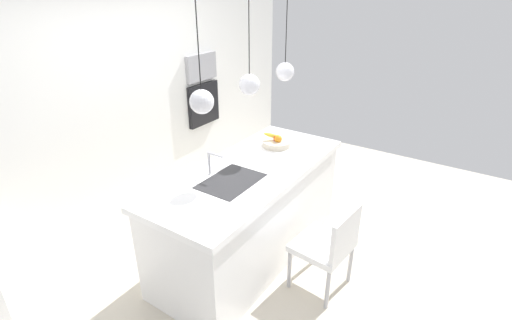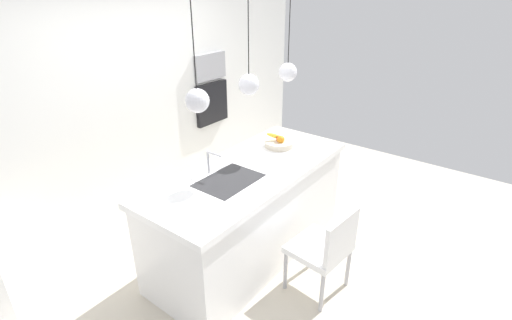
% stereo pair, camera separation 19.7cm
% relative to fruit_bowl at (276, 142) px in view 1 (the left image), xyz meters
% --- Properties ---
extents(floor, '(6.60, 6.60, 0.00)m').
position_rel_fruit_bowl_xyz_m(floor, '(-0.60, -0.07, -1.00)').
color(floor, beige).
rests_on(floor, ground).
extents(back_wall, '(6.00, 0.10, 2.60)m').
position_rel_fruit_bowl_xyz_m(back_wall, '(-0.60, 1.58, 0.30)').
color(back_wall, white).
rests_on(back_wall, ground).
extents(kitchen_island, '(2.19, 0.90, 0.96)m').
position_rel_fruit_bowl_xyz_m(kitchen_island, '(-0.60, -0.07, -0.52)').
color(kitchen_island, white).
rests_on(kitchen_island, ground).
extents(sink_basin, '(0.56, 0.40, 0.02)m').
position_rel_fruit_bowl_xyz_m(sink_basin, '(-0.89, -0.07, -0.05)').
color(sink_basin, '#2D2D30').
rests_on(sink_basin, kitchen_island).
extents(faucet, '(0.02, 0.17, 0.22)m').
position_rel_fruit_bowl_xyz_m(faucet, '(-0.89, 0.14, 0.10)').
color(faucet, silver).
rests_on(faucet, kitchen_island).
extents(fruit_bowl, '(0.30, 0.30, 0.15)m').
position_rel_fruit_bowl_xyz_m(fruit_bowl, '(0.00, 0.00, 0.00)').
color(fruit_bowl, beige).
rests_on(fruit_bowl, kitchen_island).
extents(microwave, '(0.54, 0.08, 0.34)m').
position_rel_fruit_bowl_xyz_m(microwave, '(0.57, 1.51, 0.52)').
color(microwave, '#9E9EA3').
rests_on(microwave, back_wall).
extents(oven, '(0.56, 0.08, 0.56)m').
position_rel_fruit_bowl_xyz_m(oven, '(0.57, 1.51, 0.02)').
color(oven, black).
rests_on(oven, back_wall).
extents(chair_near, '(0.52, 0.49, 0.84)m').
position_rel_fruit_bowl_xyz_m(chair_near, '(-0.63, -0.92, -0.52)').
color(chair_near, white).
rests_on(chair_near, ground).
extents(pendant_light_left, '(0.18, 0.18, 0.78)m').
position_rel_fruit_bowl_xyz_m(pendant_light_left, '(-1.20, -0.07, 0.75)').
color(pendant_light_left, silver).
extents(pendant_light_center, '(0.18, 0.18, 0.78)m').
position_rel_fruit_bowl_xyz_m(pendant_light_center, '(-0.60, -0.07, 0.75)').
color(pendant_light_center, silver).
extents(pendant_light_right, '(0.18, 0.18, 0.78)m').
position_rel_fruit_bowl_xyz_m(pendant_light_right, '(0.01, -0.07, 0.75)').
color(pendant_light_right, silver).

